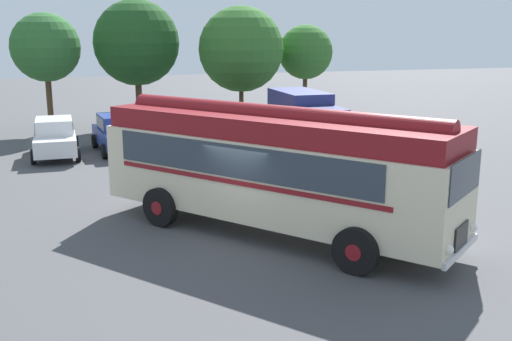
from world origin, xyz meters
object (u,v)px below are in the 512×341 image
Objects in this scene: vintage_bus at (273,165)px; car_far_right at (240,128)px; car_near_left at (55,137)px; car_mid_left at (118,133)px; box_van at (305,116)px; traffic_cone at (438,229)px; car_mid_right at (186,132)px.

vintage_bus is 2.21× the size of car_far_right.
car_near_left is 8.35m from car_far_right.
car_mid_left is at bearing 8.09° from car_near_left.
car_far_right is 3.17m from box_van.
box_van is at bearing -7.83° from car_far_right.
car_near_left and car_far_right have the same top height.
car_far_right is at bearing 0.39° from car_near_left.
car_near_left and car_mid_left have the same top height.
car_far_right is 0.74× the size of box_van.
traffic_cone is at bearing -55.00° from car_near_left.
vintage_bus is 2.16× the size of car_mid_left.
car_far_right is (8.35, 0.06, 0.00)m from car_near_left.
car_mid_right is at bearing 178.05° from box_van.
car_far_right is at bearing 96.06° from traffic_cone.
car_near_left is at bearing 125.00° from traffic_cone.
car_near_left is 2.74m from car_mid_left.
car_mid_right is at bearing -174.95° from car_far_right.
car_far_right is 7.76× the size of traffic_cone.
vintage_bus is at bearing -89.58° from car_mid_right.
car_mid_right is 14.49m from traffic_cone.
vintage_bus is 12.67m from car_far_right.
car_mid_left is (-3.11, 12.70, -1.05)m from vintage_bus.
box_van is (3.09, -0.43, 0.52)m from car_far_right.
car_near_left reaches higher than traffic_cone.
car_near_left is 17.17m from traffic_cone.
car_near_left is 0.96× the size of car_mid_right.
car_mid_left is at bearing 116.28° from traffic_cone.
vintage_bus reaches higher than car_mid_right.
vintage_bus is 17.16× the size of traffic_cone.
car_mid_left is 3.07m from car_mid_right.
traffic_cone is at bearing -73.49° from car_mid_right.
car_mid_left and car_far_right have the same top height.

